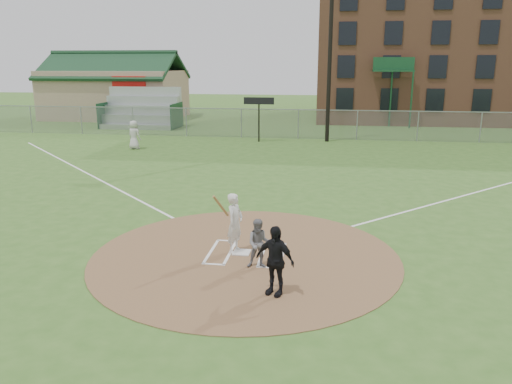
# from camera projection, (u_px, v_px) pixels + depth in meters

# --- Properties ---
(ground) EXTENTS (140.00, 140.00, 0.00)m
(ground) POSITION_uv_depth(u_px,v_px,m) (245.00, 256.00, 13.68)
(ground) COLOR #376021
(ground) RESTS_ON ground
(dirt_circle) EXTENTS (8.40, 8.40, 0.02)m
(dirt_circle) POSITION_uv_depth(u_px,v_px,m) (245.00, 256.00, 13.68)
(dirt_circle) COLOR brown
(dirt_circle) RESTS_ON ground
(home_plate) EXTENTS (0.48, 0.48, 0.03)m
(home_plate) POSITION_uv_depth(u_px,v_px,m) (242.00, 252.00, 13.84)
(home_plate) COLOR silver
(home_plate) RESTS_ON dirt_circle
(foul_line_first) EXTENTS (17.04, 17.04, 0.01)m
(foul_line_first) POSITION_uv_depth(u_px,v_px,m) (491.00, 188.00, 21.02)
(foul_line_first) COLOR white
(foul_line_first) RESTS_ON ground
(foul_line_third) EXTENTS (17.04, 17.04, 0.01)m
(foul_line_third) POSITION_uv_depth(u_px,v_px,m) (90.00, 175.00, 23.57)
(foul_line_third) COLOR white
(foul_line_third) RESTS_ON ground
(catcher) EXTENTS (0.68, 0.55, 1.29)m
(catcher) POSITION_uv_depth(u_px,v_px,m) (259.00, 244.00, 12.72)
(catcher) COLOR slate
(catcher) RESTS_ON dirt_circle
(umpire) EXTENTS (1.03, 0.74, 1.63)m
(umpire) POSITION_uv_depth(u_px,v_px,m) (275.00, 260.00, 11.21)
(umpire) COLOR black
(umpire) RESTS_ON dirt_circle
(ondeck_player) EXTENTS (0.99, 0.81, 1.74)m
(ondeck_player) POSITION_uv_depth(u_px,v_px,m) (134.00, 135.00, 30.35)
(ondeck_player) COLOR silver
(ondeck_player) RESTS_ON ground
(batters_boxes) EXTENTS (2.08, 1.88, 0.01)m
(batters_boxes) POSITION_uv_depth(u_px,v_px,m) (246.00, 253.00, 13.82)
(batters_boxes) COLOR white
(batters_boxes) RESTS_ON dirt_circle
(batter_at_plate) EXTENTS (0.76, 1.03, 1.78)m
(batter_at_plate) POSITION_uv_depth(u_px,v_px,m) (235.00, 223.00, 13.73)
(batter_at_plate) COLOR silver
(batter_at_plate) RESTS_ON dirt_circle
(outfield_fence) EXTENTS (56.08, 0.08, 2.03)m
(outfield_fence) POSITION_uv_depth(u_px,v_px,m) (298.00, 124.00, 34.48)
(outfield_fence) COLOR slate
(outfield_fence) RESTS_ON ground
(bleachers) EXTENTS (6.08, 3.20, 3.20)m
(bleachers) POSITION_uv_depth(u_px,v_px,m) (141.00, 108.00, 40.20)
(bleachers) COLOR #B7BABF
(bleachers) RESTS_ON ground
(clubhouse) EXTENTS (12.20, 8.71, 6.23)m
(clubhouse) POSITION_uv_depth(u_px,v_px,m) (116.00, 92.00, 47.21)
(clubhouse) COLOR tan
(clubhouse) RESTS_ON ground
(brick_warehouse) EXTENTS (30.00, 17.17, 15.00)m
(brick_warehouse) POSITION_uv_depth(u_px,v_px,m) (485.00, 36.00, 45.86)
(brick_warehouse) COLOR #965A40
(brick_warehouse) RESTS_ON ground
(light_pole) EXTENTS (1.20, 0.30, 12.22)m
(light_pole) POSITION_uv_depth(u_px,v_px,m) (330.00, 39.00, 31.83)
(light_pole) COLOR black
(light_pole) RESTS_ON ground
(scoreboard_sign) EXTENTS (2.00, 0.10, 2.93)m
(scoreboard_sign) POSITION_uv_depth(u_px,v_px,m) (259.00, 106.00, 32.77)
(scoreboard_sign) COLOR black
(scoreboard_sign) RESTS_ON ground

